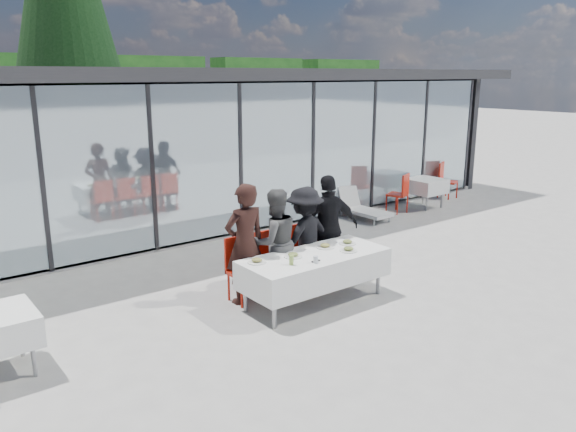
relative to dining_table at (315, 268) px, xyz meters
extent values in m
plane|color=#A19E99|center=(0.08, -0.31, -0.54)|extent=(90.00, 90.00, 0.00)
cube|color=gray|center=(2.08, 7.69, -0.49)|extent=(14.00, 8.00, 0.10)
cube|color=black|center=(2.08, 11.59, 1.06)|extent=(14.00, 0.20, 3.20)
cube|color=black|center=(8.98, 7.69, 1.06)|extent=(0.20, 8.00, 3.20)
cube|color=silver|center=(2.08, 3.72, 1.06)|extent=(13.60, 0.06, 3.10)
cube|color=#2D2D30|center=(2.08, 7.29, 2.78)|extent=(14.80, 8.80, 0.24)
cube|color=#262628|center=(-2.78, 3.72, 1.06)|extent=(0.08, 0.10, 3.10)
cube|color=#262628|center=(-0.84, 3.72, 1.06)|extent=(0.08, 0.10, 3.10)
cube|color=#262628|center=(1.11, 3.72, 1.06)|extent=(0.08, 0.10, 3.10)
cube|color=#262628|center=(3.05, 3.72, 1.06)|extent=(0.08, 0.10, 3.10)
cube|color=#262628|center=(4.99, 3.72, 1.06)|extent=(0.08, 0.10, 3.10)
cube|color=#262628|center=(6.93, 3.72, 1.06)|extent=(0.08, 0.10, 3.10)
cube|color=#262628|center=(8.88, 3.72, 1.06)|extent=(0.08, 0.10, 3.10)
cube|color=red|center=(-0.42, 6.19, -0.09)|extent=(0.45, 0.45, 0.90)
cube|color=red|center=(1.08, 6.69, -0.09)|extent=(0.45, 0.45, 0.90)
cube|color=red|center=(3.58, 6.19, -0.09)|extent=(0.45, 0.45, 0.90)
cube|color=red|center=(5.58, 6.89, -0.09)|extent=(0.45, 0.45, 0.90)
cube|color=#153E13|center=(2.08, 27.69, 1.66)|extent=(6.50, 2.00, 4.40)
cube|color=#153E13|center=(10.08, 27.69, 1.66)|extent=(6.50, 2.00, 4.40)
cube|color=#153E13|center=(18.08, 27.69, 1.66)|extent=(6.50, 2.00, 4.40)
cube|color=#153E13|center=(26.08, 27.69, 1.66)|extent=(6.50, 2.00, 4.40)
cube|color=white|center=(0.00, 0.00, 0.00)|extent=(2.26, 0.96, 0.42)
cylinder|color=gray|center=(-1.00, -0.35, -0.18)|extent=(0.06, 0.06, 0.71)
cylinder|color=gray|center=(1.00, -0.35, -0.18)|extent=(0.06, 0.06, 0.71)
cylinder|color=gray|center=(-1.00, 0.35, -0.18)|extent=(0.06, 0.06, 0.71)
cylinder|color=gray|center=(1.00, 0.35, -0.18)|extent=(0.06, 0.06, 0.71)
imported|color=black|center=(-0.80, 0.64, 0.37)|extent=(0.68, 0.68, 1.81)
cube|color=red|center=(-0.80, 0.66, -0.09)|extent=(0.44, 0.44, 0.05)
cube|color=red|center=(-0.80, 0.86, 0.16)|extent=(0.44, 0.04, 0.55)
cylinder|color=red|center=(-0.98, 0.48, -0.32)|extent=(0.04, 0.04, 0.43)
cylinder|color=red|center=(-0.62, 0.48, -0.32)|extent=(0.04, 0.04, 0.43)
cylinder|color=red|center=(-0.98, 0.84, -0.32)|extent=(0.04, 0.04, 0.43)
cylinder|color=red|center=(-0.62, 0.84, -0.32)|extent=(0.04, 0.04, 0.43)
imported|color=#535353|center=(-0.26, 0.64, 0.30)|extent=(0.95, 0.95, 1.67)
cube|color=red|center=(-0.26, 0.66, -0.09)|extent=(0.44, 0.44, 0.05)
cube|color=red|center=(-0.26, 0.86, 0.16)|extent=(0.44, 0.04, 0.55)
cylinder|color=red|center=(-0.44, 0.48, -0.32)|extent=(0.04, 0.04, 0.43)
cylinder|color=red|center=(-0.08, 0.48, -0.32)|extent=(0.04, 0.04, 0.43)
cylinder|color=red|center=(-0.44, 0.84, -0.32)|extent=(0.04, 0.04, 0.43)
cylinder|color=red|center=(-0.08, 0.84, -0.32)|extent=(0.04, 0.04, 0.43)
imported|color=black|center=(0.33, 0.64, 0.27)|extent=(1.19, 1.19, 1.62)
cube|color=red|center=(0.33, 0.66, -0.09)|extent=(0.44, 0.44, 0.05)
cube|color=red|center=(0.33, 0.86, 0.16)|extent=(0.44, 0.04, 0.55)
cylinder|color=red|center=(0.15, 0.48, -0.32)|extent=(0.04, 0.04, 0.43)
cylinder|color=red|center=(0.51, 0.48, -0.32)|extent=(0.04, 0.04, 0.43)
cylinder|color=red|center=(0.15, 0.84, -0.32)|extent=(0.04, 0.04, 0.43)
cylinder|color=red|center=(0.51, 0.84, -0.32)|extent=(0.04, 0.04, 0.43)
imported|color=black|center=(0.84, 0.64, 0.34)|extent=(1.31, 1.31, 1.75)
cube|color=red|center=(0.84, 0.66, -0.09)|extent=(0.44, 0.44, 0.05)
cube|color=red|center=(0.84, 0.86, 0.16)|extent=(0.44, 0.04, 0.55)
cylinder|color=red|center=(0.66, 0.48, -0.32)|extent=(0.04, 0.04, 0.43)
cylinder|color=red|center=(1.02, 0.48, -0.32)|extent=(0.04, 0.04, 0.43)
cylinder|color=red|center=(0.66, 0.84, -0.32)|extent=(0.04, 0.04, 0.43)
cylinder|color=red|center=(1.02, 0.84, -0.32)|extent=(0.04, 0.04, 0.43)
cylinder|color=white|center=(-0.88, 0.22, 0.22)|extent=(0.27, 0.27, 0.01)
ellipsoid|color=#AB8A44|center=(-0.88, 0.22, 0.25)|extent=(0.15, 0.15, 0.05)
cylinder|color=white|center=(-0.33, 0.11, 0.22)|extent=(0.27, 0.27, 0.01)
ellipsoid|color=#3D6124|center=(-0.33, 0.11, 0.25)|extent=(0.15, 0.15, 0.05)
cylinder|color=white|center=(0.34, 0.16, 0.22)|extent=(0.27, 0.27, 0.01)
ellipsoid|color=#AB8A44|center=(0.34, 0.16, 0.25)|extent=(0.15, 0.15, 0.05)
cylinder|color=white|center=(0.75, 0.10, 0.22)|extent=(0.27, 0.27, 0.01)
ellipsoid|color=#3D6124|center=(0.75, 0.10, 0.25)|extent=(0.15, 0.15, 0.05)
cylinder|color=white|center=(0.51, -0.18, 0.22)|extent=(0.27, 0.27, 0.01)
ellipsoid|color=#3D6124|center=(0.51, -0.18, 0.25)|extent=(0.15, 0.15, 0.05)
cylinder|color=#8DAE48|center=(-0.55, -0.15, 0.28)|extent=(0.06, 0.06, 0.14)
cylinder|color=silver|center=(-0.23, -0.29, 0.26)|extent=(0.07, 0.07, 0.10)
cube|color=black|center=(-0.19, -0.25, 0.22)|extent=(0.14, 0.03, 0.01)
cylinder|color=gray|center=(-3.89, 0.29, -0.18)|extent=(0.05, 0.05, 0.72)
cylinder|color=gray|center=(-3.89, 0.89, -0.18)|extent=(0.05, 0.05, 0.72)
cube|color=white|center=(6.24, 3.01, 0.02)|extent=(0.86, 0.86, 0.36)
cylinder|color=gray|center=(5.94, 2.71, -0.18)|extent=(0.05, 0.05, 0.72)
cylinder|color=gray|center=(6.54, 2.71, -0.18)|extent=(0.05, 0.05, 0.72)
cylinder|color=gray|center=(5.94, 3.31, -0.18)|extent=(0.05, 0.05, 0.72)
cylinder|color=gray|center=(6.54, 3.31, -0.18)|extent=(0.05, 0.05, 0.72)
cube|color=red|center=(7.62, 3.35, -0.09)|extent=(0.58, 0.58, 0.05)
cube|color=red|center=(7.54, 3.53, 0.16)|extent=(0.42, 0.21, 0.55)
cylinder|color=red|center=(7.44, 3.17, -0.32)|extent=(0.04, 0.04, 0.43)
cylinder|color=red|center=(7.80, 3.17, -0.32)|extent=(0.04, 0.04, 0.43)
cylinder|color=red|center=(7.44, 3.53, -0.32)|extent=(0.04, 0.04, 0.43)
cylinder|color=red|center=(7.80, 3.53, -0.32)|extent=(0.04, 0.04, 0.43)
cube|color=red|center=(5.25, 3.07, -0.09)|extent=(0.57, 0.57, 0.05)
cube|color=red|center=(5.33, 2.88, 0.16)|extent=(0.42, 0.20, 0.55)
cylinder|color=red|center=(5.07, 2.89, -0.32)|extent=(0.04, 0.04, 0.43)
cylinder|color=red|center=(5.43, 2.89, -0.32)|extent=(0.04, 0.04, 0.43)
cylinder|color=red|center=(5.07, 3.25, -0.32)|extent=(0.04, 0.04, 0.43)
cylinder|color=red|center=(5.43, 3.25, -0.32)|extent=(0.04, 0.04, 0.43)
cube|color=silver|center=(4.16, 3.09, -0.36)|extent=(0.65, 1.32, 0.08)
cube|color=silver|center=(4.14, 3.64, -0.09)|extent=(0.61, 0.28, 0.54)
cylinder|color=silver|center=(3.91, 2.54, -0.47)|extent=(0.04, 0.04, 0.14)
cylinder|color=silver|center=(4.41, 2.54, -0.47)|extent=(0.04, 0.04, 0.14)
cylinder|color=silver|center=(3.91, 3.64, -0.47)|extent=(0.04, 0.04, 0.14)
cylinder|color=silver|center=(4.41, 3.64, -0.47)|extent=(0.04, 0.04, 0.14)
cylinder|color=#382316|center=(0.58, 12.69, 0.46)|extent=(0.44, 0.44, 2.00)
camera|label=1|loc=(-5.11, -5.99, 2.80)|focal=35.00mm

